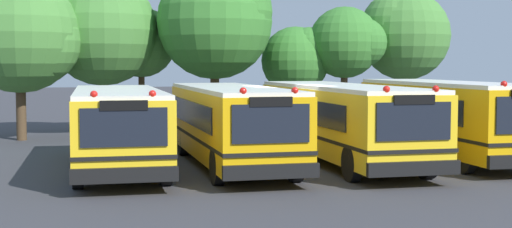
# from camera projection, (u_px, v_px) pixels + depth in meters

# --- Properties ---
(ground_plane) EXTENTS (160.00, 160.00, 0.00)m
(ground_plane) POSITION_uv_depth(u_px,v_px,m) (288.00, 164.00, 22.95)
(ground_plane) COLOR #38383D
(school_bus_0) EXTENTS (2.74, 9.45, 2.53)m
(school_bus_0) POSITION_uv_depth(u_px,v_px,m) (118.00, 125.00, 21.59)
(school_bus_0) COLOR yellow
(school_bus_0) RESTS_ON ground_plane
(school_bus_1) EXTENTS (2.49, 9.86, 2.59)m
(school_bus_1) POSITION_uv_depth(u_px,v_px,m) (231.00, 122.00, 22.35)
(school_bus_1) COLOR #EAA80C
(school_bus_1) RESTS_ON ground_plane
(school_bus_2) EXTENTS (2.62, 11.04, 2.61)m
(school_bus_2) POSITION_uv_depth(u_px,v_px,m) (340.00, 119.00, 23.44)
(school_bus_2) COLOR yellow
(school_bus_2) RESTS_ON ground_plane
(school_bus_3) EXTENTS (2.50, 9.37, 2.70)m
(school_bus_3) POSITION_uv_depth(u_px,v_px,m) (446.00, 116.00, 24.03)
(school_bus_3) COLOR #EAA80C
(school_bus_3) RESTS_ON ground_plane
(tree_0) EXTENTS (4.93, 4.89, 6.85)m
(tree_0) POSITION_uv_depth(u_px,v_px,m) (24.00, 36.00, 29.79)
(tree_0) COLOR #4C3823
(tree_0) RESTS_ON ground_plane
(tree_1) EXTENTS (4.92, 4.92, 7.10)m
(tree_1) POSITION_uv_depth(u_px,v_px,m) (102.00, 32.00, 32.30)
(tree_1) COLOR #4C3823
(tree_1) RESTS_ON ground_plane
(tree_2) EXTENTS (3.25, 3.25, 5.79)m
(tree_2) POSITION_uv_depth(u_px,v_px,m) (143.00, 43.00, 33.49)
(tree_2) COLOR #4C3823
(tree_2) RESTS_ON ground_plane
(tree_3) EXTENTS (5.12, 5.12, 7.60)m
(tree_3) POSITION_uv_depth(u_px,v_px,m) (219.00, 19.00, 32.07)
(tree_3) COLOR #4C3823
(tree_3) RESTS_ON ground_plane
(tree_4) EXTENTS (3.21, 3.21, 4.93)m
(tree_4) POSITION_uv_depth(u_px,v_px,m) (298.00, 58.00, 34.10)
(tree_4) COLOR #4C3823
(tree_4) RESTS_ON ground_plane
(tree_5) EXTENTS (3.56, 3.34, 5.83)m
(tree_5) POSITION_uv_depth(u_px,v_px,m) (349.00, 43.00, 33.73)
(tree_5) COLOR #4C3823
(tree_5) RESTS_ON ground_plane
(tree_6) EXTENTS (4.42, 4.37, 6.74)m
(tree_6) POSITION_uv_depth(u_px,v_px,m) (402.00, 33.00, 35.41)
(tree_6) COLOR #4C3823
(tree_6) RESTS_ON ground_plane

